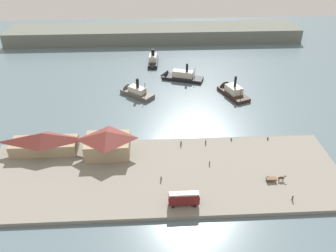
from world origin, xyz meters
TOP-DOWN VIEW (x-y plane):
  - ground_plane at (0.00, 0.00)m, footprint 320.00×320.00m
  - quay_promenade at (0.00, -22.00)m, footprint 110.00×36.00m
  - seawall_edge at (0.00, -3.60)m, footprint 110.00×0.80m
  - ferry_shed_west_terminal at (-38.99, -8.50)m, footprint 21.91×8.14m
  - ferry_shed_customs_shed at (-17.81, -10.71)m, footprint 14.61×11.34m
  - street_tram at (4.98, -35.57)m, footprint 8.42×2.60m
  - horse_cart at (33.04, -27.28)m, footprint 5.86×1.62m
  - pedestrian_near_west_shed at (14.81, -18.52)m, footprint 0.38×0.38m
  - pedestrian_standing_center at (35.44, -35.46)m, footprint 0.43×0.43m
  - pedestrian_near_cart at (15.27, -6.99)m, footprint 0.40×0.40m
  - pedestrian_walking_east at (-0.86, -25.22)m, footprint 0.40×0.40m
  - pedestrian_near_east_shed at (6.67, -7.34)m, footprint 0.44×0.44m
  - mooring_post_center_east at (37.57, -5.51)m, footprint 0.44×0.44m
  - mooring_post_east at (24.58, -5.37)m, footprint 0.44×0.44m
  - ferry_approaching_east at (-1.66, 68.31)m, footprint 5.94×17.12m
  - ferry_moored_east at (9.93, 49.63)m, footprint 21.85×12.73m
  - ferry_outer_harbor at (-10.59, 34.11)m, footprint 16.38×15.18m
  - ferry_departing_north at (32.37, 32.78)m, footprint 12.65×19.32m
  - far_headland at (0.00, 110.00)m, footprint 180.00×24.00m

SIDE VIEW (x-z plane):
  - ground_plane at x=0.00m, z-range 0.00..0.00m
  - seawall_edge at x=0.00m, z-range 0.00..1.00m
  - quay_promenade at x=0.00m, z-range 0.00..1.20m
  - ferry_moored_east at x=9.93m, z-range -3.88..6.77m
  - ferry_outer_harbor at x=-10.59m, z-range -3.56..6.58m
  - ferry_departing_north at x=32.37m, z-range -4.36..7.41m
  - mooring_post_center_east at x=37.57m, z-range 1.20..2.10m
  - mooring_post_east at x=24.58m, z-range 1.20..2.10m
  - ferry_approaching_east at x=-1.66m, z-range -2.87..6.57m
  - pedestrian_near_west_shed at x=14.81m, z-range 1.13..2.67m
  - pedestrian_near_cart at x=15.27m, z-range 1.13..2.76m
  - pedestrian_walking_east at x=-0.86m, z-range 1.13..2.76m
  - pedestrian_standing_center at x=35.44m, z-range 1.12..2.85m
  - pedestrian_near_east_shed at x=6.67m, z-range 1.12..2.89m
  - horse_cart at x=33.04m, z-range 1.19..3.06m
  - street_tram at x=4.98m, z-range 1.56..5.82m
  - far_headland at x=0.00m, z-range 0.00..8.00m
  - ferry_shed_west_terminal at x=-38.99m, z-range 1.26..8.50m
  - ferry_shed_customs_shed at x=-17.81m, z-range 1.27..9.92m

